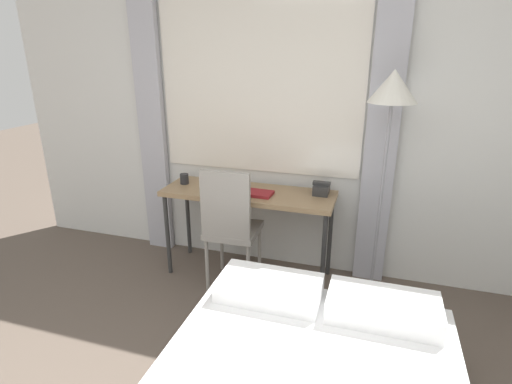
# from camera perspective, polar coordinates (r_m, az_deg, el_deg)

# --- Properties ---
(wall_back_with_window) EXTENTS (5.21, 0.13, 2.70)m
(wall_back_with_window) POSITION_cam_1_polar(r_m,az_deg,el_deg) (3.30, 4.73, 11.28)
(wall_back_with_window) COLOR silver
(wall_back_with_window) RESTS_ON ground_plane
(desk) EXTENTS (1.39, 0.46, 0.76)m
(desk) POSITION_cam_1_polar(r_m,az_deg,el_deg) (3.24, -1.11, -1.01)
(desk) COLOR #937551
(desk) RESTS_ON ground_plane
(desk_chair) EXTENTS (0.41, 0.41, 1.01)m
(desk_chair) POSITION_cam_1_polar(r_m,az_deg,el_deg) (3.10, -3.69, -4.45)
(desk_chair) COLOR gray
(desk_chair) RESTS_ON ground_plane
(standing_lamp) EXTENTS (0.32, 0.32, 1.72)m
(standing_lamp) POSITION_cam_1_polar(r_m,az_deg,el_deg) (2.82, 18.64, 10.54)
(standing_lamp) COLOR #4C4C51
(standing_lamp) RESTS_ON ground_plane
(telephone) EXTENTS (0.14, 0.15, 0.10)m
(telephone) POSITION_cam_1_polar(r_m,az_deg,el_deg) (3.18, 9.32, 0.47)
(telephone) COLOR #2D2D2D
(telephone) RESTS_ON desk
(book) EXTENTS (0.31, 0.17, 0.02)m
(book) POSITION_cam_1_polar(r_m,az_deg,el_deg) (3.15, -0.33, -0.10)
(book) COLOR maroon
(book) RESTS_ON desk
(mug) EXTENTS (0.07, 0.07, 0.09)m
(mug) POSITION_cam_1_polar(r_m,az_deg,el_deg) (3.44, -10.20, 1.86)
(mug) COLOR #262628
(mug) RESTS_ON desk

